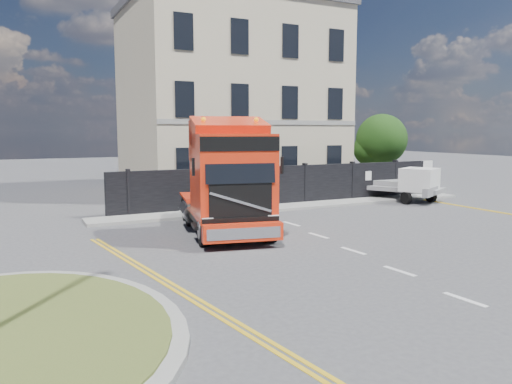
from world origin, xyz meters
TOP-DOWN VIEW (x-y plane):
  - ground at (0.00, 0.00)m, footprint 120.00×120.00m
  - hoarding_fence at (6.55, 9.00)m, footprint 18.80×0.25m
  - georgian_building at (6.00, 16.50)m, footprint 12.30×10.30m
  - tree at (14.38, 12.10)m, footprint 3.20×3.20m
  - pavement_far at (6.00, 8.10)m, footprint 20.00×1.60m
  - truck at (0.38, 3.50)m, footprint 3.90×7.23m
  - flatbed_pickup at (12.42, 7.03)m, footprint 3.56×4.83m

SIDE VIEW (x-z plane):
  - ground at x=0.00m, z-range 0.00..0.00m
  - pavement_far at x=6.00m, z-range 0.00..0.12m
  - flatbed_pickup at x=12.42m, z-range 0.07..1.89m
  - hoarding_fence at x=6.55m, z-range 0.00..2.00m
  - truck at x=0.38m, z-range -0.21..3.89m
  - tree at x=14.38m, z-range 0.65..5.45m
  - georgian_building at x=6.00m, z-range -0.63..12.17m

